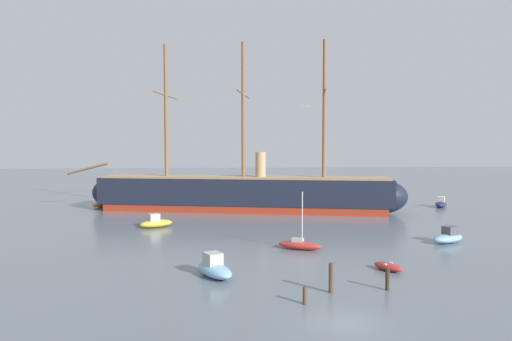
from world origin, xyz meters
TOP-DOWN VIEW (x-y plane):
  - ground_plane at (0.00, 0.00)m, footprint 400.00×400.00m
  - tall_ship at (-3.38, 48.55)m, footprint 57.70×18.02m
  - motorboat_foreground_left at (-7.97, 10.63)m, footprint 3.93×5.06m
  - dinghy_foreground_right at (7.22, 11.18)m, footprint 2.61×3.09m
  - sailboat_near_centre at (0.93, 19.77)m, footprint 4.87×3.27m
  - motorboat_mid_right at (18.19, 21.53)m, footprint 4.79×3.54m
  - motorboat_alongside_bow at (-15.96, 34.11)m, footprint 4.82×3.73m
  - motorboat_far_left at (-27.91, 54.99)m, footprint 4.12×3.06m
  - motorboat_far_right at (32.04, 50.12)m, footprint 3.93×4.73m
  - motorboat_distant_centre at (-0.24, 62.55)m, footprint 3.22×3.59m
  - mooring_piling_nearest at (0.72, 5.72)m, footprint 0.39×0.39m
  - mooring_piling_left_pair at (-1.70, 3.48)m, footprint 0.33×0.33m
  - mooring_piling_right_pair at (5.11, 5.94)m, footprint 0.31×0.31m
  - seagull_in_flight at (1.07, 18.04)m, footprint 1.12×0.41m

SIDE VIEW (x-z plane):
  - ground_plane at x=0.00m, z-range 0.00..0.00m
  - dinghy_foreground_right at x=7.22m, z-range 0.00..0.68m
  - motorboat_distant_centre at x=-0.24m, z-range -0.21..1.23m
  - sailboat_near_centre at x=0.93m, z-range -2.55..3.58m
  - motorboat_far_left at x=-27.91m, z-range -0.24..1.36m
  - mooring_piling_left_pair at x=-1.70m, z-range 0.00..1.23m
  - motorboat_mid_right at x=18.19m, z-range -0.28..1.58m
  - motorboat_far_right at x=32.04m, z-range -0.28..1.58m
  - motorboat_alongside_bow at x=-15.96m, z-range -0.28..1.60m
  - motorboat_foreground_left at x=-7.97m, z-range -0.29..1.68m
  - mooring_piling_right_pair at x=5.11m, z-range 0.00..1.66m
  - mooring_piling_nearest at x=0.72m, z-range 0.00..2.23m
  - tall_ship at x=-3.38m, z-range -10.99..17.11m
  - seagull_in_flight at x=1.07m, z-range 14.81..14.94m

